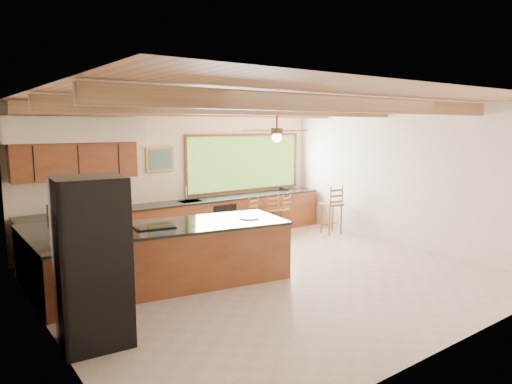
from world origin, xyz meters
TOP-DOWN VIEW (x-y plane):
  - ground at (0.00, 0.00)m, footprint 7.20×7.20m
  - room_shell at (-0.17, 0.65)m, footprint 7.27×6.54m
  - counter_run at (-0.82, 2.52)m, footprint 7.12×3.10m
  - island at (-1.08, 0.57)m, footprint 2.99×1.79m
  - refrigerator at (-3.22, -0.69)m, footprint 0.85×0.83m
  - bar_stool_a at (1.28, 2.40)m, footprint 0.38×0.38m
  - bar_stool_b at (1.90, 2.40)m, footprint 0.41×0.41m
  - bar_stool_c at (3.08, 1.54)m, footprint 0.49×0.49m
  - bar_stool_d at (2.17, 2.30)m, footprint 0.38×0.38m

SIDE VIEW (x-z plane):
  - ground at x=0.00m, z-range 0.00..0.00m
  - counter_run at x=-0.82m, z-range -0.15..1.08m
  - island at x=-1.08m, z-range -0.01..0.99m
  - bar_stool_d at x=2.17m, z-range 0.09..1.03m
  - bar_stool_b at x=1.90m, z-range 0.09..1.04m
  - bar_stool_a at x=1.28m, z-range 0.09..1.04m
  - bar_stool_c at x=3.08m, z-range 0.11..1.30m
  - refrigerator at x=-3.22m, z-range 0.00..2.00m
  - room_shell at x=-0.17m, z-range 0.70..3.72m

